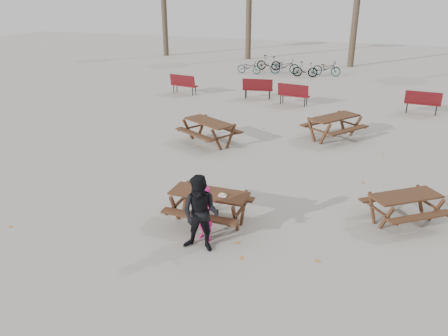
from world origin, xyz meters
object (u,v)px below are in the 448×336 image
(main_picnic_table, at_px, (209,200))
(food_tray, at_px, (223,196))
(picnic_table_far, at_px, (334,128))
(soda_bottle, at_px, (197,191))
(picnic_table_east, at_px, (404,208))
(picnic_table_north, at_px, (209,132))
(adult, at_px, (201,214))
(child, at_px, (205,214))

(main_picnic_table, xyz_separation_m, food_tray, (0.36, -0.09, 0.21))
(food_tray, xyz_separation_m, picnic_table_far, (1.58, 7.49, -0.37))
(main_picnic_table, distance_m, soda_bottle, 0.39)
(picnic_table_east, bearing_deg, picnic_table_north, 112.88)
(food_tray, height_order, picnic_table_east, food_tray)
(picnic_table_east, bearing_deg, adult, 177.17)
(picnic_table_east, height_order, picnic_table_far, picnic_table_far)
(adult, height_order, picnic_table_east, adult)
(main_picnic_table, height_order, picnic_table_far, picnic_table_far)
(picnic_table_east, bearing_deg, food_tray, 165.97)
(main_picnic_table, relative_size, food_tray, 10.00)
(main_picnic_table, bearing_deg, picnic_table_north, 112.10)
(main_picnic_table, height_order, adult, adult)
(main_picnic_table, bearing_deg, picnic_table_east, 20.39)
(soda_bottle, height_order, picnic_table_north, soda_bottle)
(food_tray, distance_m, adult, 1.07)
(soda_bottle, xyz_separation_m, adult, (0.52, -0.98, -0.00))
(picnic_table_east, distance_m, picnic_table_north, 7.44)
(food_tray, bearing_deg, adult, -94.52)
(soda_bottle, bearing_deg, picnic_table_north, 109.29)
(main_picnic_table, distance_m, picnic_table_north, 5.73)
(picnic_table_north, xyz_separation_m, picnic_table_far, (4.10, 2.10, 0.01))
(child, height_order, adult, adult)
(picnic_table_north, bearing_deg, adult, -40.65)
(child, relative_size, adult, 0.75)
(picnic_table_east, bearing_deg, main_picnic_table, 163.20)
(soda_bottle, xyz_separation_m, child, (0.44, -0.58, -0.21))
(main_picnic_table, bearing_deg, child, -75.05)
(picnic_table_far, bearing_deg, picnic_table_east, -123.56)
(picnic_table_east, distance_m, picnic_table_far, 6.26)
(food_tray, xyz_separation_m, picnic_table_north, (-2.52, 5.39, -0.38))
(food_tray, relative_size, soda_bottle, 1.06)
(main_picnic_table, relative_size, picnic_table_north, 0.93)
(soda_bottle, bearing_deg, picnic_table_east, 21.25)
(soda_bottle, relative_size, picnic_table_east, 0.10)
(soda_bottle, bearing_deg, picnic_table_far, 73.93)
(soda_bottle, height_order, child, child)
(food_tray, relative_size, child, 0.14)
(food_tray, xyz_separation_m, picnic_table_east, (3.93, 1.68, -0.44))
(picnic_table_far, bearing_deg, adult, -156.58)
(main_picnic_table, bearing_deg, picnic_table_far, 75.30)
(food_tray, relative_size, adult, 0.11)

